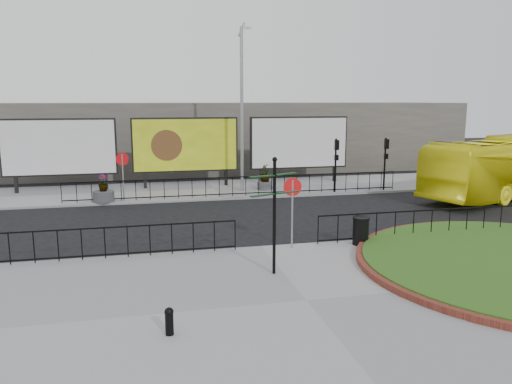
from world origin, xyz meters
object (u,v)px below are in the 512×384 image
object	(u,v)px
planter_c	(265,179)
litter_bin	(361,231)
bollard	(169,320)
fingerpost_sign	(274,204)
bus	(507,167)
planter_a	(103,193)
lamp_post	(242,107)
billboard_mid	(185,145)

from	to	relation	value
planter_c	litter_bin	bearing A→B (deg)	-86.77
planter_c	bollard	bearing A→B (deg)	-110.46
fingerpost_sign	bus	bearing A→B (deg)	14.42
litter_bin	bus	world-z (taller)	bus
bus	planter_a	size ratio (longest dim) A/B	8.42
litter_bin	bollard	bearing A→B (deg)	-141.80
bus	bollard	bearing A→B (deg)	102.88
bollard	litter_bin	xyz separation A→B (m)	(7.05, 5.55, 0.16)
lamp_post	bus	xyz separation A→B (m)	(13.76, -4.48, -3.18)
fingerpost_sign	billboard_mid	bearing A→B (deg)	77.74
billboard_mid	planter_a	xyz separation A→B (m)	(-4.50, -3.57, -2.04)
billboard_mid	fingerpost_sign	world-z (taller)	billboard_mid
billboard_mid	fingerpost_sign	xyz separation A→B (m)	(1.20, -15.82, -0.37)
lamp_post	fingerpost_sign	distance (m)	14.20
lamp_post	planter_c	bearing A→B (deg)	0.00
bus	planter_c	xyz separation A→B (m)	(-12.42, 4.48, -0.93)
bus	litter_bin	bearing A→B (deg)	100.11
billboard_mid	bus	size ratio (longest dim) A/B	0.52
billboard_mid	fingerpost_sign	bearing A→B (deg)	-85.65
lamp_post	litter_bin	world-z (taller)	lamp_post
fingerpost_sign	bollard	world-z (taller)	fingerpost_sign
bollard	planter_c	bearing A→B (deg)	69.54
litter_bin	bus	xyz separation A→B (m)	(11.76, 7.12, 1.02)
lamp_post	bollard	size ratio (longest dim) A/B	14.61
lamp_post	planter_a	distance (m)	8.78
bollard	litter_bin	distance (m)	8.98
bus	planter_a	distance (m)	21.49
billboard_mid	lamp_post	size ratio (longest dim) A/B	0.67
lamp_post	litter_bin	bearing A→B (deg)	-80.26
litter_bin	bus	size ratio (longest dim) A/B	0.08
fingerpost_sign	lamp_post	bearing A→B (deg)	65.96
bus	lamp_post	bearing A→B (deg)	50.88
lamp_post	fingerpost_sign	xyz separation A→B (m)	(-1.80, -13.84, -2.60)
planter_a	litter_bin	bearing A→B (deg)	-46.47
planter_a	fingerpost_sign	bearing A→B (deg)	-65.03
planter_c	billboard_mid	bearing A→B (deg)	155.59
bollard	planter_a	size ratio (longest dim) A/B	0.45
billboard_mid	planter_c	xyz separation A→B (m)	(4.35, -1.97, -1.88)
billboard_mid	planter_a	bearing A→B (deg)	-141.56
lamp_post	planter_c	xyz separation A→B (m)	(1.34, 0.00, -4.11)
fingerpost_sign	planter_c	distance (m)	14.28
billboard_mid	bus	world-z (taller)	billboard_mid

